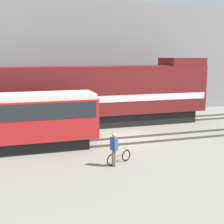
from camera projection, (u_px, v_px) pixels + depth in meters
name	position (u px, v px, depth m)	size (l,w,h in m)	color
ground_plane	(127.00, 139.00, 20.73)	(120.00, 120.00, 0.00)	gray
track_near	(130.00, 140.00, 20.14)	(60.00, 1.50, 0.14)	#47423D
track_far	(108.00, 124.00, 24.91)	(60.00, 1.51, 0.14)	#47423D
building_backdrop	(85.00, 58.00, 31.64)	(32.60, 6.00, 10.41)	gray
freight_locomotive	(90.00, 95.00, 24.06)	(19.02, 3.04, 5.27)	black
streetcar	(17.00, 119.00, 17.80)	(9.07, 2.54, 3.31)	black
bicycle	(119.00, 158.00, 15.98)	(1.51, 0.79, 0.67)	black
person	(114.00, 146.00, 15.44)	(0.35, 0.42, 1.71)	#8C7A5B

